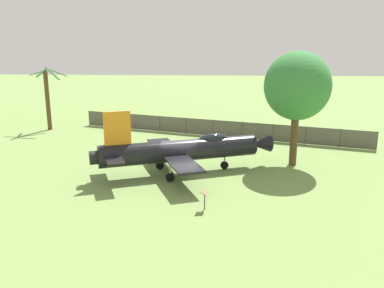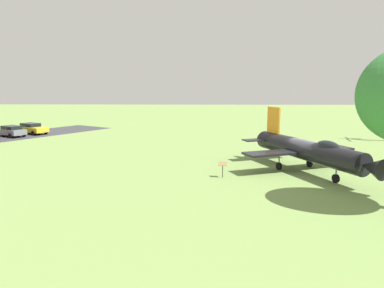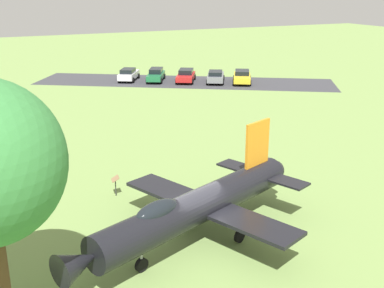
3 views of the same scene
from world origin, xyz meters
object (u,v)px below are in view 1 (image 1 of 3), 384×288
object	(u,v)px
info_plaque	(205,195)
display_jet	(185,150)
shrub_near_fence	(248,141)
palm_tree	(48,98)
shade_tree	(297,86)

from	to	relation	value
info_plaque	display_jet	bearing A→B (deg)	-75.84
shrub_near_fence	info_plaque	world-z (taller)	info_plaque
palm_tree	shrub_near_fence	bearing A→B (deg)	165.10
shade_tree	palm_tree	size ratio (longest dim) A/B	1.27
shrub_near_fence	display_jet	bearing A→B (deg)	59.62
palm_tree	shrub_near_fence	size ratio (longest dim) A/B	4.64
info_plaque	shrub_near_fence	bearing A→B (deg)	-102.84
palm_tree	info_plaque	xyz separation A→B (m)	(-17.81, 20.90, -2.62)
display_jet	shrub_near_fence	world-z (taller)	display_jet
shade_tree	info_plaque	size ratio (longest dim) A/B	7.56
display_jet	shade_tree	xyz separation A→B (m)	(-8.15, -2.64, 4.30)
shade_tree	shrub_near_fence	xyz separation A→B (m)	(3.03, -6.08, -5.64)
display_jet	shrub_near_fence	size ratio (longest dim) A/B	8.77
display_jet	palm_tree	world-z (taller)	palm_tree
display_jet	palm_tree	bearing A→B (deg)	116.41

